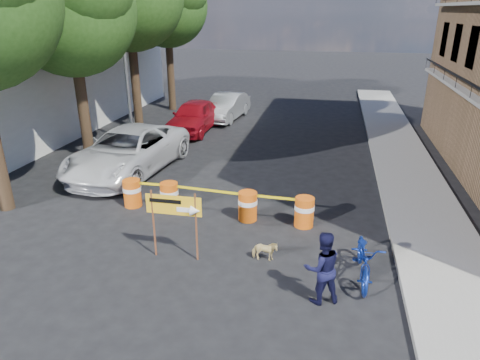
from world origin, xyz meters
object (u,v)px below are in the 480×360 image
at_px(sedan_silver, 226,107).
at_px(pedestrian, 322,268).
at_px(barrel_mid_left, 170,196).
at_px(dog, 265,251).
at_px(barrel_mid_right, 248,206).
at_px(barrel_far_right, 304,211).
at_px(barrel_far_left, 132,192).
at_px(suv_white, 128,151).
at_px(detour_sign, 181,211).
at_px(sedan_red, 194,116).
at_px(bicycle, 366,239).

bearing_deg(sedan_silver, pedestrian, -62.59).
xyz_separation_m(barrel_mid_left, dog, (3.43, -2.34, -0.19)).
xyz_separation_m(barrel_mid_right, barrel_far_right, (1.69, -0.04, 0.00)).
distance_m(barrel_far_right, pedestrian, 3.50).
height_order(barrel_far_left, barrel_mid_right, same).
xyz_separation_m(barrel_far_right, suv_white, (-7.04, 3.11, 0.38)).
xyz_separation_m(detour_sign, suv_white, (-4.15, 5.55, -0.50)).
relative_size(barrel_mid_left, barrel_mid_right, 1.00).
bearing_deg(sedan_silver, barrel_far_right, -59.83).
bearing_deg(suv_white, barrel_far_right, -18.22).
xyz_separation_m(barrel_far_right, detour_sign, (-2.89, -2.43, 0.87)).
bearing_deg(sedan_red, sedan_silver, 71.77).
bearing_deg(suv_white, detour_sign, -47.55).
height_order(barrel_mid_left, suv_white, suv_white).
distance_m(barrel_mid_left, sedan_silver, 12.16).
relative_size(barrel_mid_right, sedan_silver, 0.20).
bearing_deg(barrel_mid_right, barrel_mid_left, 175.68).
height_order(barrel_far_left, barrel_mid_left, same).
bearing_deg(dog, sedan_silver, 13.52).
relative_size(barrel_far_right, sedan_silver, 0.20).
xyz_separation_m(detour_sign, sedan_silver, (-2.50, 14.77, -0.61)).
relative_size(barrel_far_left, sedan_red, 0.19).
height_order(barrel_mid_right, dog, barrel_mid_right).
relative_size(barrel_mid_right, dog, 1.37).
bearing_deg(barrel_mid_left, barrel_far_left, -179.41).
height_order(detour_sign, sedan_silver, detour_sign).
xyz_separation_m(barrel_mid_left, detour_sign, (1.37, -2.67, 0.87)).
bearing_deg(dog, detour_sign, 94.93).
bearing_deg(barrel_mid_left, sedan_silver, 95.34).
bearing_deg(barrel_mid_left, suv_white, 134.01).
distance_m(barrel_far_left, sedan_silver, 12.12).
bearing_deg(pedestrian, sedan_red, -83.38).
bearing_deg(sedan_red, barrel_mid_left, -75.85).
bearing_deg(barrel_mid_right, dog, -68.09).
bearing_deg(detour_sign, barrel_far_left, 134.04).
bearing_deg(pedestrian, sedan_silver, -91.15).
height_order(bicycle, sedan_silver, bicycle).
height_order(detour_sign, pedestrian, detour_sign).
height_order(barrel_mid_right, detour_sign, detour_sign).
relative_size(dog, sedan_silver, 0.15).
bearing_deg(barrel_far_left, barrel_mid_left, 0.59).
height_order(dog, sedan_red, sedan_red).
relative_size(suv_white, sedan_red, 1.30).
xyz_separation_m(detour_sign, sedan_red, (-3.51, 11.86, -0.55)).
bearing_deg(barrel_mid_right, sedan_red, 116.63).
distance_m(barrel_far_left, sedan_red, 9.26).
relative_size(barrel_far_left, detour_sign, 0.49).
bearing_deg(barrel_far_left, barrel_mid_right, -2.70).
bearing_deg(barrel_far_left, barrel_far_right, -2.30).
distance_m(barrel_mid_left, detour_sign, 3.12).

